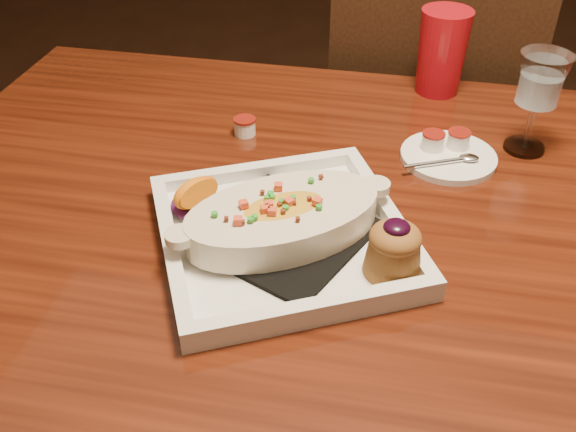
% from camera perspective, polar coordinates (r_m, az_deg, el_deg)
% --- Properties ---
extents(table, '(1.50, 0.90, 0.75)m').
position_cam_1_polar(table, '(0.91, 11.29, -5.75)').
color(table, '#61200D').
rests_on(table, floor).
extents(chair_far, '(0.42, 0.42, 0.93)m').
position_cam_1_polar(chair_far, '(1.51, 11.61, 6.45)').
color(chair_far, black).
rests_on(chair_far, floor).
extents(plate, '(0.40, 0.40, 0.08)m').
position_cam_1_polar(plate, '(0.79, 0.19, -0.96)').
color(plate, white).
rests_on(plate, table).
extents(goblet, '(0.07, 0.07, 0.15)m').
position_cam_1_polar(goblet, '(1.01, 21.49, 10.76)').
color(goblet, silver).
rests_on(goblet, table).
extents(saucer, '(0.14, 0.14, 0.10)m').
position_cam_1_polar(saucer, '(0.99, 13.95, 5.40)').
color(saucer, white).
rests_on(saucer, table).
extents(creamer_loose, '(0.04, 0.04, 0.03)m').
position_cam_1_polar(creamer_loose, '(1.02, -3.86, 7.97)').
color(creamer_loose, white).
rests_on(creamer_loose, table).
extents(red_tumbler, '(0.09, 0.09, 0.15)m').
position_cam_1_polar(red_tumbler, '(1.16, 13.52, 13.99)').
color(red_tumbler, red).
rests_on(red_tumbler, table).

